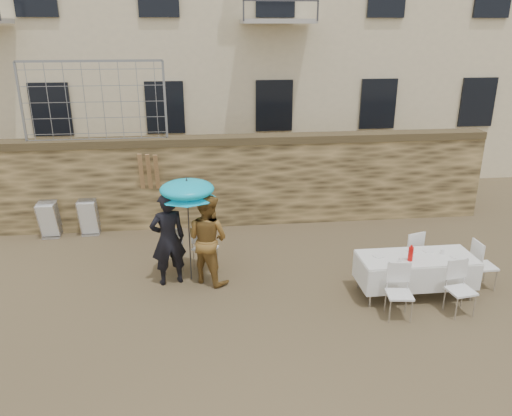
{
  "coord_description": "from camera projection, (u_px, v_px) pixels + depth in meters",
  "views": [
    {
      "loc": [
        -0.64,
        -6.84,
        4.73
      ],
      "look_at": [
        0.4,
        2.2,
        1.4
      ],
      "focal_mm": 35.0,
      "sensor_mm": 36.0,
      "label": 1
    }
  ],
  "objects": [
    {
      "name": "ground",
      "position": [
        247.0,
        336.0,
        8.08
      ],
      "size": [
        80.0,
        80.0,
        0.0
      ],
      "primitive_type": "plane",
      "color": "brown",
      "rests_on": "ground"
    },
    {
      "name": "wood_planks",
      "position": [
        156.0,
        191.0,
        12.01
      ],
      "size": [
        0.7,
        0.2,
        2.0
      ],
      "primitive_type": null,
      "color": "#A37749",
      "rests_on": "ground"
    },
    {
      "name": "banquet_table",
      "position": [
        417.0,
        259.0,
        9.11
      ],
      "size": [
        2.1,
        0.85,
        0.78
      ],
      "color": "white",
      "rests_on": "ground"
    },
    {
      "name": "chair_stack_right",
      "position": [
        90.0,
        215.0,
        11.96
      ],
      "size": [
        0.46,
        0.4,
        0.92
      ],
      "primitive_type": null,
      "color": "white",
      "rests_on": "ground"
    },
    {
      "name": "umbrella",
      "position": [
        187.0,
        193.0,
        9.3
      ],
      "size": [
        1.07,
        1.07,
        1.92
      ],
      "color": "#3F3F44",
      "rests_on": "ground"
    },
    {
      "name": "soda_bottle",
      "position": [
        411.0,
        254.0,
        8.89
      ],
      "size": [
        0.09,
        0.09,
        0.26
      ],
      "primitive_type": "cylinder",
      "color": "red",
      "rests_on": "banquet_table"
    },
    {
      "name": "table_chair_back",
      "position": [
        408.0,
        252.0,
        9.97
      ],
      "size": [
        0.6,
        0.6,
        0.96
      ],
      "primitive_type": null,
      "rotation": [
        0.0,
        0.0,
        3.44
      ],
      "color": "white",
      "rests_on": "ground"
    },
    {
      "name": "table_chair_front_left",
      "position": [
        400.0,
        293.0,
        8.43
      ],
      "size": [
        0.54,
        0.54,
        0.96
      ],
      "primitive_type": null,
      "rotation": [
        0.0,
        0.0,
        -0.14
      ],
      "color": "white",
      "rests_on": "ground"
    },
    {
      "name": "man_suit",
      "position": [
        168.0,
        239.0,
        9.46
      ],
      "size": [
        0.77,
        0.62,
        1.85
      ],
      "primitive_type": "imported",
      "rotation": [
        0.0,
        0.0,
        3.43
      ],
      "color": "black",
      "rests_on": "ground"
    },
    {
      "name": "table_chair_side",
      "position": [
        484.0,
        265.0,
        9.44
      ],
      "size": [
        0.49,
        0.49,
        0.96
      ],
      "primitive_type": null,
      "rotation": [
        0.0,
        0.0,
        1.6
      ],
      "color": "white",
      "rests_on": "ground"
    },
    {
      "name": "couple_chair_right",
      "position": [
        205.0,
        247.0,
        10.2
      ],
      "size": [
        0.66,
        0.66,
        0.96
      ],
      "primitive_type": null,
      "rotation": [
        0.0,
        0.0,
        2.57
      ],
      "color": "white",
      "rests_on": "ground"
    },
    {
      "name": "woman_dress",
      "position": [
        208.0,
        239.0,
        9.55
      ],
      "size": [
        1.1,
        1.07,
        1.79
      ],
      "primitive_type": "imported",
      "rotation": [
        0.0,
        0.0,
        2.47
      ],
      "color": "#B47E37",
      "rests_on": "ground"
    },
    {
      "name": "couple_chair_left",
      "position": [
        171.0,
        248.0,
        10.13
      ],
      "size": [
        0.62,
        0.62,
        0.96
      ],
      "primitive_type": null,
      "rotation": [
        0.0,
        0.0,
        3.52
      ],
      "color": "white",
      "rests_on": "ground"
    },
    {
      "name": "chain_link_fence",
      "position": [
        94.0,
        102.0,
        11.36
      ],
      "size": [
        3.2,
        0.06,
        1.8
      ],
      "primitive_type": null,
      "color": "gray",
      "rests_on": "stone_wall"
    },
    {
      "name": "stone_wall",
      "position": [
        227.0,
        182.0,
        12.37
      ],
      "size": [
        13.0,
        0.5,
        2.2
      ],
      "primitive_type": "cube",
      "color": "olive",
      "rests_on": "ground"
    },
    {
      "name": "chair_stack_left",
      "position": [
        51.0,
        217.0,
        11.87
      ],
      "size": [
        0.46,
        0.47,
        0.92
      ],
      "primitive_type": null,
      "color": "white",
      "rests_on": "ground"
    },
    {
      "name": "table_chair_front_right",
      "position": [
        461.0,
        289.0,
        8.55
      ],
      "size": [
        0.54,
        0.54,
        0.96
      ],
      "primitive_type": null,
      "rotation": [
        0.0,
        0.0,
        0.14
      ],
      "color": "white",
      "rests_on": "ground"
    }
  ]
}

